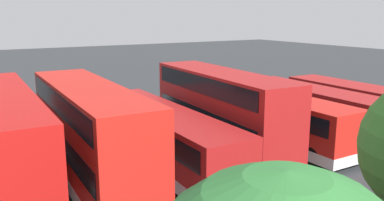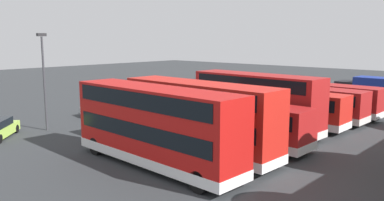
{
  "view_description": "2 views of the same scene",
  "coord_description": "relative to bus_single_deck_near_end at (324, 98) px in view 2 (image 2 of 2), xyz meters",
  "views": [
    {
      "loc": [
        12.14,
        26.26,
        7.51
      ],
      "look_at": [
        -2.59,
        1.71,
        1.37
      ],
      "focal_mm": 37.58,
      "sensor_mm": 36.0,
      "label": 1
    },
    {
      "loc": [
        25.11,
        25.34,
        7.2
      ],
      "look_at": [
        -0.42,
        1.95,
        1.71
      ],
      "focal_mm": 36.36,
      "sensor_mm": 36.0,
      "label": 2
    }
  ],
  "objects": [
    {
      "name": "ground_plane",
      "position": [
        10.6,
        -9.77,
        -1.62
      ],
      "size": [
        140.0,
        140.0,
        0.0
      ],
      "primitive_type": "plane",
      "color": "#2D3033"
    },
    {
      "name": "bus_single_deck_near_end",
      "position": [
        0.0,
        0.0,
        0.0
      ],
      "size": [
        2.84,
        10.75,
        2.95
      ],
      "color": "#A51919",
      "rests_on": "ground"
    },
    {
      "name": "bus_single_deck_second",
      "position": [
        3.26,
        -0.58,
        0.0
      ],
      "size": [
        2.85,
        11.43,
        2.95
      ],
      "color": "#A51919",
      "rests_on": "ground"
    },
    {
      "name": "bus_single_deck_third",
      "position": [
        6.75,
        -0.41,
        -0.0
      ],
      "size": [
        2.61,
        10.44,
        2.95
      ],
      "color": "red",
      "rests_on": "ground"
    },
    {
      "name": "bus_double_decker_fourth",
      "position": [
        10.55,
        -0.78,
        0.83
      ],
      "size": [
        3.12,
        10.79,
        4.55
      ],
      "color": "#A51919",
      "rests_on": "ground"
    },
    {
      "name": "bus_single_deck_fifth",
      "position": [
        14.15,
        -0.6,
        0.0
      ],
      "size": [
        2.68,
        12.0,
        2.95
      ],
      "color": "#A51919",
      "rests_on": "ground"
    },
    {
      "name": "bus_double_decker_sixth",
      "position": [
        17.93,
        -0.16,
        0.83
      ],
      "size": [
        2.86,
        11.3,
        4.55
      ],
      "color": "red",
      "rests_on": "ground"
    },
    {
      "name": "bus_double_decker_seventh",
      "position": [
        21.39,
        -0.39,
        0.83
      ],
      "size": [
        2.92,
        11.81,
        4.55
      ],
      "color": "#B71411",
      "rests_on": "ground"
    },
    {
      "name": "box_truck_blue",
      "position": [
        -7.51,
        2.28,
        0.09
      ],
      "size": [
        2.63,
        7.53,
        3.2
      ],
      "color": "navy",
      "rests_on": "ground"
    },
    {
      "name": "car_hatchback_silver",
      "position": [
        14.28,
        -15.15,
        -0.92
      ],
      "size": [
        4.76,
        2.68,
        1.43
      ],
      "color": "silver",
      "rests_on": "ground"
    },
    {
      "name": "lamp_post_tall",
      "position": [
        21.23,
        -13.4,
        2.88
      ],
      "size": [
        0.7,
        0.3,
        7.65
      ],
      "color": "#38383D",
      "rests_on": "ground"
    },
    {
      "name": "waste_bin_yellow",
      "position": [
        9.79,
        -9.83,
        -1.15
      ],
      "size": [
        0.6,
        0.6,
        0.95
      ],
      "primitive_type": "cylinder",
      "color": "#333338",
      "rests_on": "ground"
    }
  ]
}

